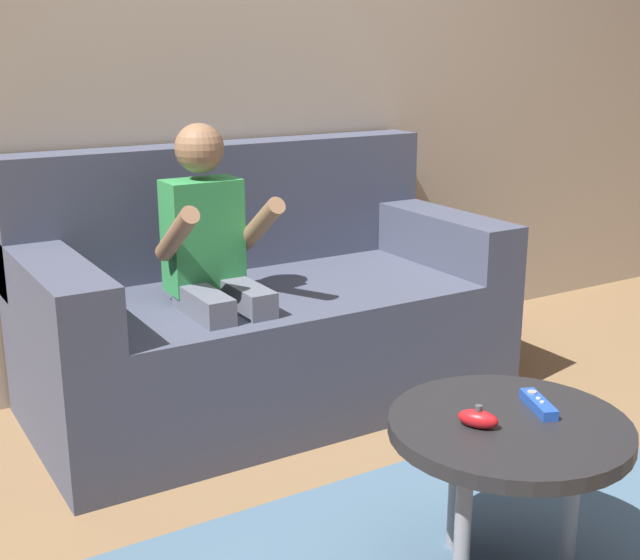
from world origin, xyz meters
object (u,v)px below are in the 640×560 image
at_px(couch, 262,315).
at_px(game_remote_blue_near_edge, 538,404).
at_px(person_seated_on_couch, 215,264).
at_px(coffee_table, 508,438).
at_px(nunchuk_red, 478,419).

height_order(couch, game_remote_blue_near_edge, couch).
xyz_separation_m(person_seated_on_couch, coffee_table, (0.22, -1.07, -0.20)).
bearing_deg(person_seated_on_couch, nunchuk_red, -82.46).
distance_m(person_seated_on_couch, nunchuk_red, 1.08).
distance_m(coffee_table, nunchuk_red, 0.11).
bearing_deg(nunchuk_red, person_seated_on_couch, 97.54).
relative_size(couch, person_seated_on_couch, 1.63).
distance_m(couch, game_remote_blue_near_edge, 1.25).
bearing_deg(coffee_table, person_seated_on_couch, 101.81).
xyz_separation_m(couch, game_remote_blue_near_edge, (0.07, -1.24, 0.12)).
bearing_deg(couch, nunchuk_red, -95.12).
distance_m(person_seated_on_couch, coffee_table, 1.11).
relative_size(person_seated_on_couch, game_remote_blue_near_edge, 6.93).
height_order(coffee_table, nunchuk_red, nunchuk_red).
bearing_deg(nunchuk_red, game_remote_blue_near_edge, 0.17).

